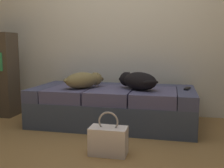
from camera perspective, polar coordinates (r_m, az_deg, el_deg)
name	(u,v)px	position (r m, az deg, el deg)	size (l,w,h in m)	color
ground_plane	(84,161)	(2.28, -6.02, -15.99)	(10.00, 10.00, 0.00)	olive
back_wall	(123,11)	(3.76, 2.31, 15.27)	(6.40, 0.10, 2.80)	silver
couch	(113,106)	(3.21, 0.20, -4.68)	(1.88, 0.89, 0.44)	#3D475A
dog_tan	(84,80)	(3.13, -5.92, 0.82)	(0.44, 0.49, 0.19)	olive
dog_dark	(137,81)	(3.03, 5.40, 0.70)	(0.54, 0.45, 0.20)	black
tv_remote	(187,89)	(3.14, 15.66, -0.95)	(0.04, 0.15, 0.02)	black
handbag	(108,140)	(2.35, -0.78, -11.83)	(0.32, 0.18, 0.38)	silver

